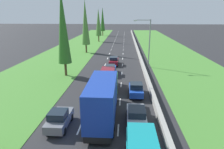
# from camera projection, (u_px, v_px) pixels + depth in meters

# --- Properties ---
(ground_plane) EXTENTS (300.00, 300.00, 0.00)m
(ground_plane) POSITION_uv_depth(u_px,v_px,m) (118.00, 48.00, 61.18)
(ground_plane) COLOR #28282B
(ground_plane) RESTS_ON ground
(grass_verge_left) EXTENTS (14.00, 140.00, 0.04)m
(grass_verge_left) POSITION_uv_depth(u_px,v_px,m) (76.00, 48.00, 61.95)
(grass_verge_left) COLOR #478433
(grass_verge_left) RESTS_ON ground
(grass_verge_right) EXTENTS (14.00, 140.00, 0.04)m
(grass_verge_right) POSITION_uv_depth(u_px,v_px,m) (166.00, 49.00, 60.29)
(grass_verge_right) COLOR #478433
(grass_verge_right) RESTS_ON ground
(median_barrier) EXTENTS (0.44, 120.00, 0.85)m
(median_barrier) POSITION_uv_depth(u_px,v_px,m) (137.00, 47.00, 60.70)
(median_barrier) COLOR #9E9B93
(median_barrier) RESTS_ON ground
(lane_markings) EXTENTS (3.64, 116.00, 0.01)m
(lane_markings) POSITION_uv_depth(u_px,v_px,m) (118.00, 48.00, 61.17)
(lane_markings) COLOR white
(lane_markings) RESTS_ON ground
(blue_box_truck_centre_lane) EXTENTS (2.46, 9.40, 4.18)m
(blue_box_truck_centre_lane) POSITION_uv_depth(u_px,v_px,m) (103.00, 98.00, 19.35)
(blue_box_truck_centre_lane) COLOR black
(blue_box_truck_centre_lane) RESTS_ON ground
(silver_sedan_right_lane) EXTENTS (1.82, 4.50, 1.64)m
(silver_sedan_right_lane) POSITION_uv_depth(u_px,v_px,m) (136.00, 116.00, 18.80)
(silver_sedan_right_lane) COLOR silver
(silver_sedan_right_lane) RESTS_ON ground
(blue_hatchback_right_lane) EXTENTS (1.74, 3.90, 1.72)m
(blue_hatchback_right_lane) POSITION_uv_depth(u_px,v_px,m) (136.00, 89.00, 25.43)
(blue_hatchback_right_lane) COLOR #1E47B7
(blue_hatchback_right_lane) RESTS_ON ground
(maroon_van_centre_lane) EXTENTS (1.96, 4.90, 2.82)m
(maroon_van_centre_lane) POSITION_uv_depth(u_px,v_px,m) (108.00, 79.00, 27.68)
(maroon_van_centre_lane) COLOR maroon
(maroon_van_centre_lane) RESTS_ON ground
(blue_sedan_centre_lane) EXTENTS (1.82, 4.50, 1.64)m
(blue_sedan_centre_lane) POSITION_uv_depth(u_px,v_px,m) (110.00, 70.00, 34.50)
(blue_sedan_centre_lane) COLOR #1E47B7
(blue_sedan_centre_lane) RESTS_ON ground
(maroon_sedan_centre_lane_fifth) EXTENTS (1.82, 4.50, 1.64)m
(maroon_sedan_centre_lane_fifth) POSITION_uv_depth(u_px,v_px,m) (114.00, 61.00, 40.99)
(maroon_sedan_centre_lane_fifth) COLOR maroon
(maroon_sedan_centre_lane_fifth) RESTS_ON ground
(grey_hatchback_left_lane) EXTENTS (1.74, 3.90, 1.72)m
(grey_hatchback_left_lane) POSITION_uv_depth(u_px,v_px,m) (59.00, 119.00, 18.25)
(grey_hatchback_left_lane) COLOR slate
(grey_hatchback_left_lane) RESTS_ON ground
(poplar_tree_second) EXTENTS (2.15, 2.15, 13.87)m
(poplar_tree_second) POSITION_uv_depth(u_px,v_px,m) (63.00, 27.00, 31.70)
(poplar_tree_second) COLOR #4C3823
(poplar_tree_second) RESTS_ON ground
(poplar_tree_third) EXTENTS (2.14, 2.14, 13.49)m
(poplar_tree_third) POSITION_uv_depth(u_px,v_px,m) (85.00, 23.00, 51.78)
(poplar_tree_third) COLOR #4C3823
(poplar_tree_third) RESTS_ON ground
(poplar_tree_fourth) EXTENTS (2.10, 2.10, 11.90)m
(poplar_tree_fourth) POSITION_uv_depth(u_px,v_px,m) (98.00, 22.00, 73.38)
(poplar_tree_fourth) COLOR #4C3823
(poplar_tree_fourth) RESTS_ON ground
(poplar_tree_fifth) EXTENTS (2.13, 2.13, 13.04)m
(poplar_tree_fifth) POSITION_uv_depth(u_px,v_px,m) (103.00, 19.00, 93.74)
(poplar_tree_fifth) COLOR #4C3823
(poplar_tree_fifth) RESTS_ON ground
(street_light_mast) EXTENTS (3.20, 0.28, 9.00)m
(street_light_mast) POSITION_uv_depth(u_px,v_px,m) (148.00, 40.00, 37.88)
(street_light_mast) COLOR gray
(street_light_mast) RESTS_ON ground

